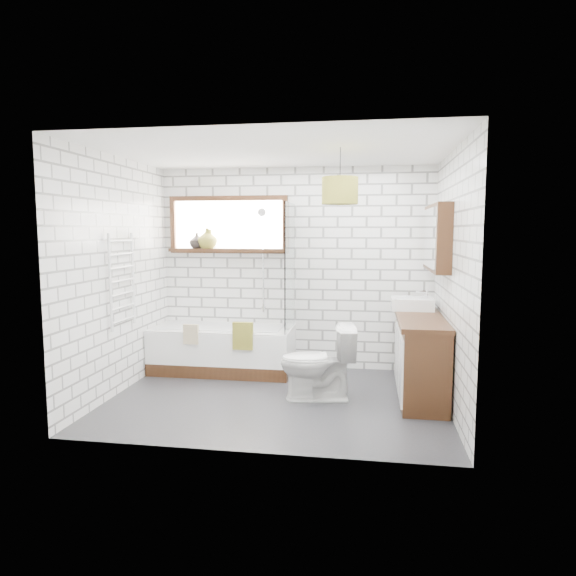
% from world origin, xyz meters
% --- Properties ---
extents(floor, '(3.40, 2.60, 0.01)m').
position_xyz_m(floor, '(0.00, 0.00, -0.01)').
color(floor, '#242427').
rests_on(floor, ground).
extents(ceiling, '(3.40, 2.60, 0.01)m').
position_xyz_m(ceiling, '(0.00, 0.00, 2.50)').
color(ceiling, white).
rests_on(ceiling, ground).
extents(wall_back, '(3.40, 0.01, 2.50)m').
position_xyz_m(wall_back, '(0.00, 1.30, 1.25)').
color(wall_back, white).
rests_on(wall_back, ground).
extents(wall_front, '(3.40, 0.01, 2.50)m').
position_xyz_m(wall_front, '(0.00, -1.30, 1.25)').
color(wall_front, white).
rests_on(wall_front, ground).
extents(wall_left, '(0.01, 2.60, 2.50)m').
position_xyz_m(wall_left, '(-1.70, 0.00, 1.25)').
color(wall_left, white).
rests_on(wall_left, ground).
extents(wall_right, '(0.01, 2.60, 2.50)m').
position_xyz_m(wall_right, '(1.70, 0.00, 1.25)').
color(wall_right, white).
rests_on(wall_right, ground).
extents(window, '(1.52, 0.16, 0.68)m').
position_xyz_m(window, '(-0.85, 1.26, 1.80)').
color(window, black).
rests_on(window, wall_back).
extents(towel_radiator, '(0.06, 0.52, 1.00)m').
position_xyz_m(towel_radiator, '(-1.66, 0.00, 1.20)').
color(towel_radiator, white).
rests_on(towel_radiator, wall_left).
extents(mirror_cabinet, '(0.16, 1.20, 0.70)m').
position_xyz_m(mirror_cabinet, '(1.62, 0.60, 1.65)').
color(mirror_cabinet, black).
rests_on(mirror_cabinet, wall_right).
extents(shower_riser, '(0.02, 0.02, 1.30)m').
position_xyz_m(shower_riser, '(-0.40, 1.26, 1.35)').
color(shower_riser, silver).
rests_on(shower_riser, wall_back).
extents(bathtub, '(1.70, 0.75, 0.55)m').
position_xyz_m(bathtub, '(-0.84, 0.92, 0.28)').
color(bathtub, white).
rests_on(bathtub, floor).
extents(shower_screen, '(0.02, 0.72, 1.50)m').
position_xyz_m(shower_screen, '(-0.01, 0.92, 1.30)').
color(shower_screen, white).
rests_on(shower_screen, bathtub).
extents(towel_green, '(0.23, 0.06, 0.32)m').
position_xyz_m(towel_green, '(-0.49, 0.55, 0.53)').
color(towel_green, olive).
rests_on(towel_green, bathtub).
extents(towel_beige, '(0.18, 0.04, 0.23)m').
position_xyz_m(towel_beige, '(-1.11, 0.55, 0.53)').
color(towel_beige, tan).
rests_on(towel_beige, bathtub).
extents(vanity, '(0.47, 1.46, 0.84)m').
position_xyz_m(vanity, '(1.46, 0.35, 0.42)').
color(vanity, black).
rests_on(vanity, floor).
extents(basin, '(0.46, 0.40, 0.13)m').
position_xyz_m(basin, '(1.40, 0.85, 0.90)').
color(basin, white).
rests_on(basin, vanity).
extents(tap, '(0.04, 0.04, 0.17)m').
position_xyz_m(tap, '(1.56, 0.85, 0.97)').
color(tap, silver).
rests_on(tap, vanity).
extents(toilet, '(0.54, 0.81, 0.77)m').
position_xyz_m(toilet, '(0.41, 0.06, 0.38)').
color(toilet, white).
rests_on(toilet, floor).
extents(vase_olive, '(0.29, 0.29, 0.26)m').
position_xyz_m(vase_olive, '(-1.12, 1.23, 1.61)').
color(vase_olive, olive).
rests_on(vase_olive, window).
extents(vase_dark, '(0.20, 0.20, 0.20)m').
position_xyz_m(vase_dark, '(-1.25, 1.23, 1.58)').
color(vase_dark, black).
rests_on(vase_dark, window).
extents(bottle, '(0.08, 0.08, 0.24)m').
position_xyz_m(bottle, '(-1.10, 1.23, 1.60)').
color(bottle, olive).
rests_on(bottle, window).
extents(pendant, '(0.34, 0.34, 0.25)m').
position_xyz_m(pendant, '(0.63, -0.14, 2.10)').
color(pendant, olive).
rests_on(pendant, ceiling).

